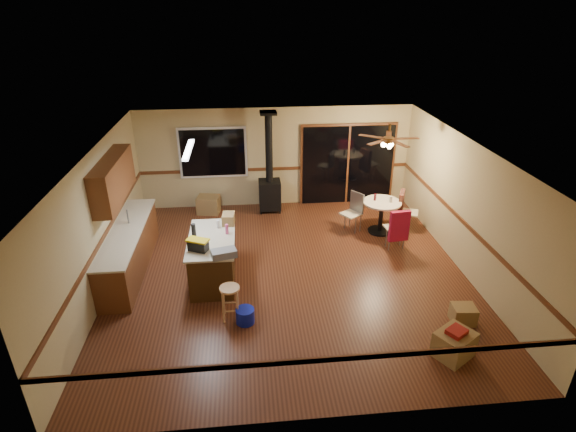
{
  "coord_description": "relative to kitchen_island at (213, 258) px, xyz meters",
  "views": [
    {
      "loc": [
        -0.79,
        -7.62,
        4.98
      ],
      "look_at": [
        0.0,
        0.3,
        1.15
      ],
      "focal_mm": 28.0,
      "sensor_mm": 36.0,
      "label": 1
    }
  ],
  "objects": [
    {
      "name": "glass_cream",
      "position": [
        4.01,
        1.56,
        0.4
      ],
      "size": [
        0.07,
        0.07,
        0.15
      ],
      "primitive_type": "cylinder",
      "rotation": [
        0.0,
        0.0,
        0.17
      ],
      "color": "beige",
      "rests_on": "dining_table"
    },
    {
      "name": "chair_left",
      "position": [
        3.21,
        1.77,
        0.14
      ],
      "size": [
        0.56,
        0.56,
        0.51
      ],
      "color": "#C6BA93",
      "rests_on": "ground"
    },
    {
      "name": "toolbox_yellow_lid",
      "position": [
        -0.2,
        -0.44,
        0.65
      ],
      "size": [
        0.45,
        0.35,
        0.03
      ],
      "primitive_type": "cube",
      "rotation": [
        0.0,
        0.0,
        -0.42
      ],
      "color": "gold",
      "rests_on": "toolbox_black"
    },
    {
      "name": "toolbox_grey",
      "position": [
        0.26,
        -0.72,
        0.51
      ],
      "size": [
        0.48,
        0.34,
        0.14
      ],
      "primitive_type": "cube",
      "rotation": [
        0.0,
        0.0,
        0.25
      ],
      "color": "slate",
      "rests_on": "kitchen_island"
    },
    {
      "name": "box_under_window",
      "position": [
        -0.29,
        3.1,
        -0.23
      ],
      "size": [
        0.62,
        0.53,
        0.44
      ],
      "primitive_type": "cube",
      "rotation": [
        0.0,
        0.0,
        -0.17
      ],
      "color": "olive",
      "rests_on": "floor"
    },
    {
      "name": "wall_right",
      "position": [
        5.0,
        0.0,
        0.85
      ],
      "size": [
        0.0,
        7.0,
        7.0
      ],
      "primitive_type": "plane",
      "rotation": [
        1.57,
        0.0,
        -1.57
      ],
      "color": "tan",
      "rests_on": "ground"
    },
    {
      "name": "bottle_dark",
      "position": [
        -0.32,
        0.04,
        0.59
      ],
      "size": [
        0.09,
        0.09,
        0.29
      ],
      "primitive_type": "cylinder",
      "rotation": [
        0.0,
        0.0,
        0.11
      ],
      "color": "black",
      "rests_on": "kitchen_island"
    },
    {
      "name": "fluorescent_strip",
      "position": [
        -0.3,
        0.3,
        2.11
      ],
      "size": [
        0.1,
        1.2,
        0.04
      ],
      "primitive_type": "cube",
      "color": "white",
      "rests_on": "ceiling"
    },
    {
      "name": "box_corner_b",
      "position": [
        4.3,
        -1.79,
        -0.3
      ],
      "size": [
        0.41,
        0.36,
        0.31
      ],
      "primitive_type": "cube",
      "rotation": [
        0.0,
        0.0,
        -0.09
      ],
      "color": "olive",
      "rests_on": "floor"
    },
    {
      "name": "upper_cabinets",
      "position": [
        -1.83,
        0.7,
        1.45
      ],
      "size": [
        0.35,
        2.0,
        0.8
      ],
      "primitive_type": "cube",
      "color": "brown",
      "rests_on": "ground"
    },
    {
      "name": "wall_front",
      "position": [
        1.5,
        -3.5,
        0.85
      ],
      "size": [
        7.0,
        0.0,
        7.0
      ],
      "primitive_type": "plane",
      "rotation": [
        -1.57,
        0.0,
        0.0
      ],
      "color": "tan",
      "rests_on": "ground"
    },
    {
      "name": "countertop",
      "position": [
        -1.7,
        0.5,
        0.43
      ],
      "size": [
        0.64,
        3.04,
        0.04
      ],
      "primitive_type": "cube",
      "color": "beige",
      "rests_on": "lower_cabinets"
    },
    {
      "name": "bottle_pink",
      "position": [
        0.3,
        0.15,
        0.55
      ],
      "size": [
        0.08,
        0.08,
        0.2
      ],
      "primitive_type": "cylinder",
      "rotation": [
        0.0,
        0.0,
        0.24
      ],
      "color": "#D84C8C",
      "rests_on": "kitchen_island"
    },
    {
      "name": "window",
      "position": [
        -0.1,
        3.45,
        1.05
      ],
      "size": [
        1.72,
        0.1,
        1.32
      ],
      "primitive_type": "cube",
      "color": "black",
      "rests_on": "ground"
    },
    {
      "name": "bar_stool",
      "position": [
        0.35,
        -1.28,
        -0.14
      ],
      "size": [
        0.44,
        0.44,
        0.63
      ],
      "primitive_type": "cylinder",
      "rotation": [
        0.0,
        0.0,
        0.34
      ],
      "color": "tan",
      "rests_on": "floor"
    },
    {
      "name": "glass_red",
      "position": [
        3.68,
        1.71,
        0.4
      ],
      "size": [
        0.06,
        0.06,
        0.15
      ],
      "primitive_type": "cylinder",
      "rotation": [
        0.0,
        0.0,
        0.08
      ],
      "color": "#590C14",
      "rests_on": "dining_table"
    },
    {
      "name": "ceiling_fan",
      "position": [
        3.83,
        1.61,
        1.76
      ],
      "size": [
        0.24,
        0.24,
        0.55
      ],
      "color": "brown",
      "rests_on": "ceiling"
    },
    {
      "name": "box_corner_a",
      "position": [
        3.79,
        -2.54,
        -0.24
      ],
      "size": [
        0.72,
        0.69,
        0.42
      ],
      "primitive_type": "cube",
      "rotation": [
        0.0,
        0.0,
        0.57
      ],
      "color": "olive",
      "rests_on": "floor"
    },
    {
      "name": "chair_rail",
      "position": [
        1.5,
        0.0,
        0.55
      ],
      "size": [
        7.0,
        7.0,
        0.08
      ],
      "primitive_type": null,
      "color": "#562C15",
      "rests_on": "ground"
    },
    {
      "name": "box_on_island",
      "position": [
        0.32,
        0.59,
        0.55
      ],
      "size": [
        0.26,
        0.34,
        0.22
      ],
      "primitive_type": "cube",
      "rotation": [
        0.0,
        0.0,
        -0.07
      ],
      "color": "olive",
      "rests_on": "kitchen_island"
    },
    {
      "name": "blue_bucket",
      "position": [
        0.59,
        -1.43,
        -0.32
      ],
      "size": [
        0.32,
        0.32,
        0.27
      ],
      "primitive_type": "cylinder",
      "rotation": [
        0.0,
        0.0,
        -0.02
      ],
      "color": "#0D1ABC",
      "rests_on": "floor"
    },
    {
      "name": "lower_cabinets",
      "position": [
        -1.7,
        0.5,
        -0.02
      ],
      "size": [
        0.6,
        3.0,
        0.86
      ],
      "primitive_type": "cube",
      "color": "brown",
      "rests_on": "ground"
    },
    {
      "name": "bottle_white",
      "position": [
        0.12,
        0.41,
        0.53
      ],
      "size": [
        0.06,
        0.06,
        0.17
      ],
      "primitive_type": "cylinder",
      "rotation": [
        0.0,
        0.0,
        0.07
      ],
      "color": "white",
      "rests_on": "kitchen_island"
    },
    {
      "name": "box_small_red",
      "position": [
        3.79,
        -2.54,
        0.01
      ],
      "size": [
        0.36,
        0.35,
        0.08
      ],
      "primitive_type": "cube",
      "rotation": [
        0.0,
        0.0,
        0.57
      ],
      "color": "maroon",
      "rests_on": "box_corner_a"
    },
    {
      "name": "floor",
      "position": [
        1.5,
        0.0,
        -0.45
      ],
      "size": [
        7.0,
        7.0,
        0.0
      ],
      "primitive_type": "plane",
      "color": "#4D2515",
      "rests_on": "ground"
    },
    {
      "name": "toolbox_black",
      "position": [
        -0.2,
        -0.44,
        0.54
      ],
      "size": [
        0.39,
        0.31,
        0.19
      ],
      "primitive_type": "cube",
      "rotation": [
        0.0,
        0.0,
        -0.42
      ],
      "color": "black",
      "rests_on": "kitchen_island"
    },
    {
      "name": "kitchen_island",
      "position": [
        0.0,
        0.0,
        0.0
      ],
      "size": [
        0.88,
        1.68,
        0.9
      ],
      "color": "#3E260F",
      "rests_on": "ground"
    },
    {
      "name": "chair_right",
      "position": [
        4.36,
        1.73,
        0.14
      ],
      "size": [
        0.59,
        0.57,
        0.7
      ],
      "color": "#C6BA93",
      "rests_on": "ground"
    },
    {
      "name": "wood_stove",
      "position": [
        1.3,
        3.05,
        0.28
      ],
      "size": [
        0.55,
        0.5,
        2.52
      ],
      "color": "black",
      "rests_on": "ground"
    },
    {
      "name": "chair_near",
      "position": [
        3.95,
        0.73,
        0.14
      ],
      "size": [
        0.47,
        0.5,
        0.7
      ],
      "color": "#C6BA93",
      "rests_on": "ground"
    },
    {
      "name": "ceiling",
      "position": [
        1.5,
        0.0,
        2.15
      ],
      "size": [
        7.0,
        7.0,
        0.0
      ],
      "primitive_type": "plane",
      "rotation": [
        3.14,
        0.0,
        0.0
      ],
      "color": "silver",
      "rests_on": "ground"
    },
    {
      "name": "dining_table",
      "position": [
        3.83,
        1.61,
        0.08
      ],
      "size": [
        0.89,
        0.89,
        0.78
      ],
      "color": "black",
      "rests_on": "ground"
    },
    {
      "name": "wall_back",
      "position": [
        1.5,
        3.5,
        0.85
      ],
      "size": [
        7.0,
        0.0,
        7.0
      ],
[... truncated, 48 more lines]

